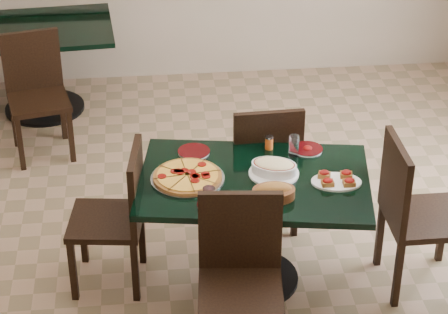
{
  "coord_description": "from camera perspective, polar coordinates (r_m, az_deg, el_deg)",
  "views": [
    {
      "loc": [
        -0.52,
        -4.58,
        3.45
      ],
      "look_at": [
        -0.04,
        0.0,
        0.72
      ],
      "focal_mm": 70.0,
      "sensor_mm": 36.0,
      "label": 1
    }
  ],
  "objects": [
    {
      "name": "chair_near",
      "position": [
        4.72,
        1.07,
        -7.4
      ],
      "size": [
        0.49,
        0.49,
        0.97
      ],
      "rotation": [
        0.0,
        0.0,
        -0.1
      ],
      "color": "black",
      "rests_on": "floor"
    },
    {
      "name": "side_plate_far_l",
      "position": [
        5.34,
        -1.98,
        0.35
      ],
      "size": [
        0.2,
        0.2,
        0.02
      ],
      "rotation": [
        0.0,
        0.0,
        -0.29
      ],
      "color": "white",
      "rests_on": "main_table"
    },
    {
      "name": "back_table",
      "position": [
        7.4,
        -12.02,
        6.68
      ],
      "size": [
        1.29,
        0.98,
        0.75
      ],
      "rotation": [
        0.0,
        0.0,
        0.07
      ],
      "color": "black",
      "rests_on": "floor"
    },
    {
      "name": "chair_left",
      "position": [
        5.25,
        -6.85,
        -3.51
      ],
      "size": [
        0.49,
        0.49,
        0.93
      ],
      "rotation": [
        0.0,
        0.0,
        -1.7
      ],
      "color": "black",
      "rests_on": "floor"
    },
    {
      "name": "bread_basket",
      "position": [
        4.9,
        3.26,
        -2.29
      ],
      "size": [
        0.25,
        0.17,
        0.1
      ],
      "rotation": [
        0.0,
        0.0,
        -0.01
      ],
      "color": "brown",
      "rests_on": "main_table"
    },
    {
      "name": "main_table",
      "position": [
        5.19,
        1.96,
        -3.1
      ],
      "size": [
        1.46,
        1.07,
        0.75
      ],
      "rotation": [
        0.0,
        0.0,
        -0.17
      ],
      "color": "black",
      "rests_on": "floor"
    },
    {
      "name": "back_chair_near",
      "position": [
        6.8,
        -12.17,
        4.47
      ],
      "size": [
        0.52,
        0.52,
        0.94
      ],
      "rotation": [
        0.0,
        0.0,
        0.22
      ],
      "color": "black",
      "rests_on": "floor"
    },
    {
      "name": "napkin_setting",
      "position": [
        4.8,
        -0.08,
        -3.53
      ],
      "size": [
        0.15,
        0.15,
        0.01
      ],
      "rotation": [
        0.0,
        0.0,
        0.03
      ],
      "color": "white",
      "rests_on": "main_table"
    },
    {
      "name": "side_plate_near",
      "position": [
        4.84,
        -0.58,
        -3.16
      ],
      "size": [
        0.2,
        0.2,
        0.02
      ],
      "rotation": [
        0.0,
        0.0,
        -0.33
      ],
      "color": "white",
      "rests_on": "main_table"
    },
    {
      "name": "water_glass_a",
      "position": [
        5.3,
        4.59,
        0.75
      ],
      "size": [
        0.06,
        0.06,
        0.13
      ],
      "primitive_type": "cylinder",
      "color": "white",
      "rests_on": "main_table"
    },
    {
      "name": "lasagna_casserole",
      "position": [
        5.11,
        3.28,
        -0.69
      ],
      "size": [
        0.31,
        0.3,
        0.09
      ],
      "rotation": [
        0.0,
        0.0,
        -0.35
      ],
      "color": "white",
      "rests_on": "main_table"
    },
    {
      "name": "pepperoni_pizza",
      "position": [
        5.08,
        -2.4,
        -1.29
      ],
      "size": [
        0.43,
        0.43,
        0.04
      ],
      "rotation": [
        0.0,
        0.0,
        0.14
      ],
      "color": "#A9A8AF",
      "rests_on": "main_table"
    },
    {
      "name": "water_glass_b",
      "position": [
        4.77,
        -0.99,
        -2.79
      ],
      "size": [
        0.07,
        0.07,
        0.15
      ],
      "primitive_type": "cylinder",
      "color": "white",
      "rests_on": "main_table"
    },
    {
      "name": "side_plate_far_r",
      "position": [
        5.39,
        5.48,
        0.52
      ],
      "size": [
        0.19,
        0.19,
        0.03
      ],
      "rotation": [
        0.0,
        0.0,
        -0.3
      ],
      "color": "white",
      "rests_on": "main_table"
    },
    {
      "name": "chair_far",
      "position": [
        5.68,
        2.67,
        -0.25
      ],
      "size": [
        0.46,
        0.46,
        0.95
      ],
      "rotation": [
        0.0,
        0.0,
        3.18
      ],
      "color": "black",
      "rests_on": "floor"
    },
    {
      "name": "chair_right",
      "position": [
        5.28,
        12.16,
        -3.24
      ],
      "size": [
        0.47,
        0.47,
        1.0
      ],
      "rotation": [
        0.0,
        0.0,
        1.57
      ],
      "color": "black",
      "rests_on": "floor"
    },
    {
      "name": "bruschetta_platter",
      "position": [
        5.07,
        7.36,
        -1.48
      ],
      "size": [
        0.32,
        0.24,
        0.05
      ],
      "rotation": [
        0.0,
        0.0,
        -0.13
      ],
      "color": "white",
      "rests_on": "main_table"
    },
    {
      "name": "floor",
      "position": [
        5.76,
        0.39,
        -6.18
      ],
      "size": [
        5.5,
        5.5,
        0.0
      ],
      "primitive_type": "plane",
      "color": "#927154",
      "rests_on": "ground"
    },
    {
      "name": "pepper_shaker",
      "position": [
        5.37,
        2.96,
        0.97
      ],
      "size": [
        0.05,
        0.05,
        0.09
      ],
      "color": "#AC4512",
      "rests_on": "main_table"
    }
  ]
}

